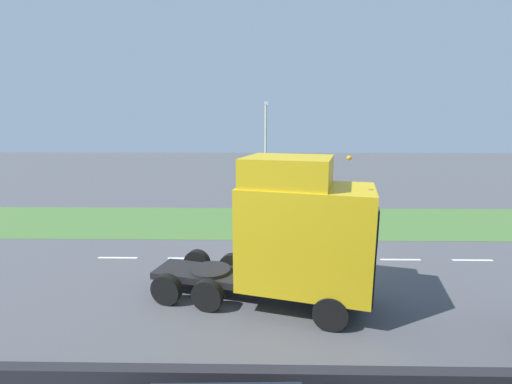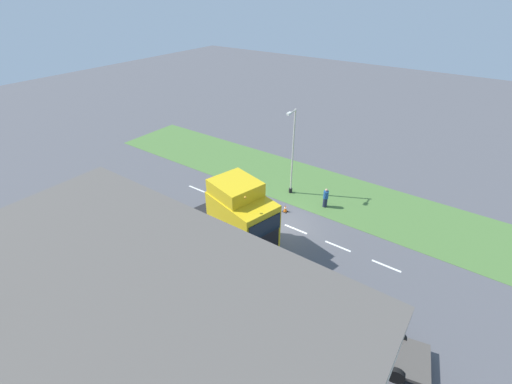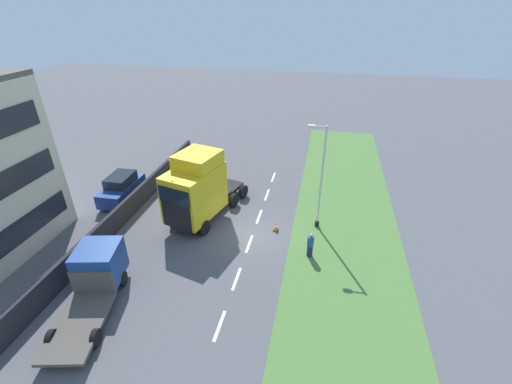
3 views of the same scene
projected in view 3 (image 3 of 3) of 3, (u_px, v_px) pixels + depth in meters
ground_plane at (252, 235)px, 22.45m from camera, size 120.00×120.00×0.00m
grass_verge at (346, 247)px, 21.38m from camera, size 7.00×44.00×0.01m
lane_markings at (254, 229)px, 23.04m from camera, size 0.16×17.80×0.00m
boundary_wall at (125, 211)px, 23.68m from camera, size 0.25×24.00×1.50m
lorry_cab at (197, 189)px, 22.76m from camera, size 4.32×7.71×5.10m
flatbed_truck at (97, 273)px, 17.44m from camera, size 3.41×6.49×2.48m
parked_car at (122, 188)px, 26.07m from camera, size 2.06×4.30×2.03m
lamp_post at (320, 183)px, 21.76m from camera, size 1.26×0.28×7.11m
pedestrian at (310, 245)px, 20.27m from camera, size 0.39×0.39×1.61m
traffic_cone_lead at (276, 227)px, 22.77m from camera, size 0.36×0.36×0.58m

